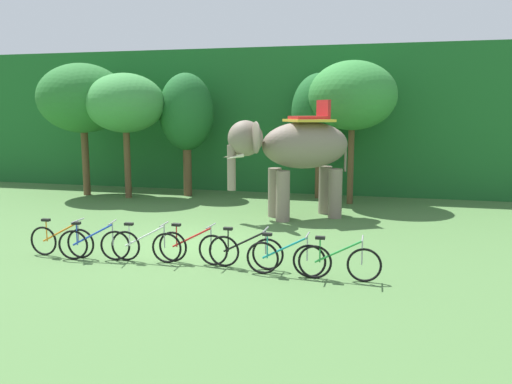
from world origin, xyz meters
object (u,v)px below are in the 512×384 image
object	(u,v)px
bike_blue	(94,244)
bike_teal	(286,258)
tree_far_right	(319,113)
bike_red	(193,247)
tree_far_left	(82,99)
tree_right	(353,96)
bike_green	(339,262)
elephant	(296,150)
bike_black	(245,251)
bike_orange	(62,241)
tree_center_right	(186,113)
bike_white	(146,246)
tree_center_left	(125,104)

from	to	relation	value
bike_blue	bike_teal	xyz separation A→B (m)	(4.54, -0.04, 0.00)
tree_far_right	bike_red	distance (m)	10.19
tree_far_right	tree_far_left	bearing A→B (deg)	-170.58
tree_right	bike_green	bearing A→B (deg)	-87.20
bike_teal	tree_right	bearing A→B (deg)	85.71
bike_green	tree_far_left	bearing A→B (deg)	142.69
elephant	bike_black	distance (m)	5.96
tree_far_left	bike_red	world-z (taller)	tree_far_left
tree_right	bike_orange	distance (m)	11.39
elephant	tree_far_left	bearing A→B (deg)	164.90
tree_center_right	bike_white	size ratio (longest dim) A/B	2.88
tree_far_right	bike_green	xyz separation A→B (m)	(1.78, -10.00, -2.97)
bike_green	tree_far_right	bearing A→B (deg)	100.08
bike_black	bike_green	xyz separation A→B (m)	(2.08, -0.32, 0.00)
bike_black	bike_green	world-z (taller)	same
bike_orange	bike_red	world-z (taller)	same
tree_center_left	bike_orange	bearing A→B (deg)	-72.59
tree_far_left	bike_blue	bearing A→B (deg)	-57.06
bike_blue	tree_center_left	bearing A→B (deg)	112.83
bike_blue	bike_green	bearing A→B (deg)	-0.63
bike_black	tree_far_right	bearing A→B (deg)	88.23
tree_right	tree_center_left	bearing A→B (deg)	-174.59
tree_far_right	tree_right	distance (m)	1.75
tree_right	bike_black	xyz separation A→B (m)	(-1.63, -8.73, -3.58)
elephant	bike_green	size ratio (longest dim) A/B	2.36
bike_black	bike_white	bearing A→B (deg)	-177.90
bike_orange	bike_black	world-z (taller)	same
tree_far_right	bike_white	world-z (taller)	tree_far_right
bike_black	bike_green	distance (m)	2.10
tree_right	bike_teal	world-z (taller)	tree_right
bike_blue	bike_black	size ratio (longest dim) A/B	0.99
tree_far_right	elephant	xyz separation A→B (m)	(-0.20, -4.01, -1.15)
bike_blue	bike_green	size ratio (longest dim) A/B	0.99
tree_right	tree_far_left	bearing A→B (deg)	-176.81
tree_center_right	tree_right	bearing A→B (deg)	-2.32
tree_center_right	tree_right	size ratio (longest dim) A/B	0.94
tree_far_right	bike_black	size ratio (longest dim) A/B	2.85
bike_red	bike_black	xyz separation A→B (m)	(1.26, -0.06, 0.00)
elephant	bike_teal	size ratio (longest dim) A/B	2.36
tree_center_right	bike_white	world-z (taller)	tree_center_right
elephant	tree_right	bearing A→B (deg)	63.33
bike_blue	bike_white	distance (m)	1.24
tree_right	bike_red	distance (m)	9.82
tree_far_left	tree_center_right	distance (m)	4.22
tree_far_right	bike_teal	xyz separation A→B (m)	(0.66, -9.98, -2.97)
bike_orange	bike_green	distance (m)	6.56
bike_white	bike_red	world-z (taller)	same
elephant	bike_blue	bearing A→B (deg)	-121.83
bike_white	bike_blue	bearing A→B (deg)	-172.25
elephant	tree_far_right	bearing A→B (deg)	87.16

